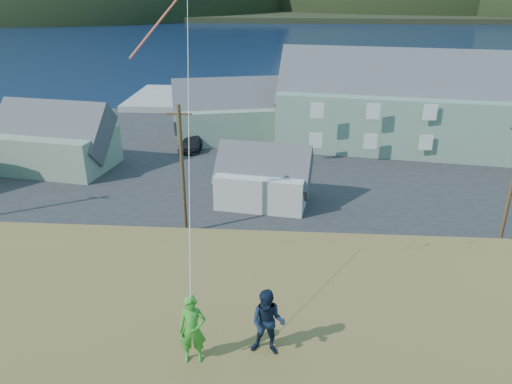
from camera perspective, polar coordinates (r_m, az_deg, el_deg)
ground at (r=32.29m, az=-1.77°, el=-6.22°), size 900.00×900.00×0.00m
grass_strip at (r=30.55m, az=-2.15°, el=-7.98°), size 110.00×8.00×0.10m
waterfront_lot at (r=47.75m, az=0.26°, el=3.91°), size 72.00×36.00×0.12m
wharf at (r=70.25m, az=-3.44°, el=10.54°), size 26.00×14.00×0.90m
far_shore at (r=358.27m, az=3.84°, el=20.85°), size 900.00×320.00×2.00m
far_hills at (r=309.36m, az=10.80°, el=20.33°), size 760.00×265.00×143.00m
lodge at (r=52.70m, az=21.18°, el=9.24°), size 34.15×13.88×11.67m
shed_palegreen_near at (r=47.74m, az=-22.11°, el=5.58°), size 10.94×7.83×7.34m
shed_white at (r=37.40m, az=0.85°, el=1.74°), size 7.61×5.60×5.57m
shed_palegreen_far at (r=53.10m, az=-3.13°, el=9.15°), size 12.71×8.95×7.78m
utility_poles at (r=32.18m, az=-7.01°, el=2.18°), size 37.85×0.24×8.72m
parked_cars at (r=53.24m, az=-11.04°, el=6.45°), size 26.81×12.68×1.58m
kite_flyer_green at (r=12.53m, az=-7.28°, el=-15.33°), size 0.71×0.51×1.83m
kite_flyer_navy at (r=12.66m, az=1.37°, el=-14.73°), size 0.95×0.79×1.80m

